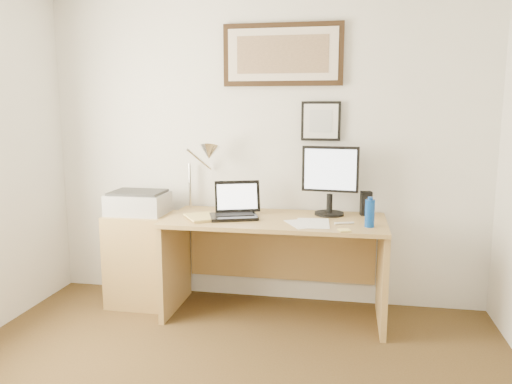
% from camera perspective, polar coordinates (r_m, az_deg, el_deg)
% --- Properties ---
extents(wall_back, '(3.50, 0.02, 2.50)m').
position_cam_1_polar(wall_back, '(3.97, 0.86, 5.26)').
color(wall_back, white).
rests_on(wall_back, ground).
extents(side_cabinet, '(0.50, 0.40, 0.73)m').
position_cam_1_polar(side_cabinet, '(4.09, -12.86, -7.48)').
color(side_cabinet, '#9F7A42').
rests_on(side_cabinet, floor).
extents(water_bottle, '(0.07, 0.07, 0.19)m').
position_cam_1_polar(water_bottle, '(3.47, 12.87, -2.40)').
color(water_bottle, '#0B3B92').
rests_on(water_bottle, desk).
extents(bottle_cap, '(0.03, 0.03, 0.02)m').
position_cam_1_polar(bottle_cap, '(3.45, 12.94, -0.71)').
color(bottle_cap, '#0B3B92').
rests_on(bottle_cap, water_bottle).
extents(speaker, '(0.09, 0.08, 0.18)m').
position_cam_1_polar(speaker, '(3.84, 12.47, -1.28)').
color(speaker, black).
rests_on(speaker, desk).
extents(paper_sheet_a, '(0.30, 0.34, 0.00)m').
position_cam_1_polar(paper_sheet_a, '(3.50, 5.45, -3.63)').
color(paper_sheet_a, white).
rests_on(paper_sheet_a, desk).
extents(paper_sheet_b, '(0.25, 0.33, 0.00)m').
position_cam_1_polar(paper_sheet_b, '(3.52, 6.53, -3.56)').
color(paper_sheet_b, white).
rests_on(paper_sheet_b, desk).
extents(sticky_pad, '(0.09, 0.09, 0.01)m').
position_cam_1_polar(sticky_pad, '(3.34, 10.07, -4.31)').
color(sticky_pad, '#FFE778').
rests_on(sticky_pad, desk).
extents(marker_pen, '(0.14, 0.06, 0.02)m').
position_cam_1_polar(marker_pen, '(3.53, 10.04, -3.53)').
color(marker_pen, white).
rests_on(marker_pen, desk).
extents(book, '(0.32, 0.34, 0.02)m').
position_cam_1_polar(book, '(3.64, -7.73, -3.03)').
color(book, '#D5B964').
rests_on(book, desk).
extents(desk, '(1.60, 0.70, 0.75)m').
position_cam_1_polar(desk, '(3.80, 2.36, -6.22)').
color(desk, '#9F7A42').
rests_on(desk, floor).
extents(laptop, '(0.40, 0.40, 0.26)m').
position_cam_1_polar(laptop, '(3.70, -2.42, -1.99)').
color(laptop, black).
rests_on(laptop, desk).
extents(lcd_monitor, '(0.42, 0.22, 0.52)m').
position_cam_1_polar(lcd_monitor, '(3.76, 8.46, 1.69)').
color(lcd_monitor, black).
rests_on(lcd_monitor, desk).
extents(printer, '(0.44, 0.34, 0.18)m').
position_cam_1_polar(printer, '(4.01, -13.31, -1.18)').
color(printer, '#ACACAF').
rests_on(printer, side_cabinet).
extents(desk_lamp, '(0.29, 0.27, 0.53)m').
position_cam_1_polar(desk_lamp, '(3.89, -5.57, 4.19)').
color(desk_lamp, silver).
rests_on(desk_lamp, desk).
extents(picture_large, '(0.92, 0.04, 0.47)m').
position_cam_1_polar(picture_large, '(3.93, 3.05, 15.41)').
color(picture_large, black).
rests_on(picture_large, wall_back).
extents(picture_small, '(0.30, 0.03, 0.30)m').
position_cam_1_polar(picture_small, '(3.89, 7.42, 8.04)').
color(picture_small, black).
rests_on(picture_small, wall_back).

